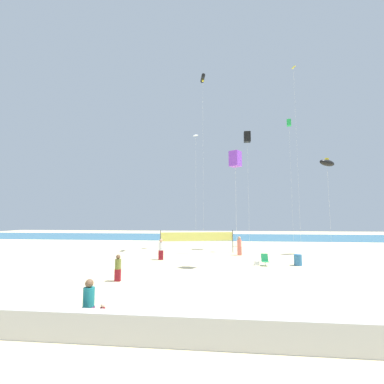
{
  "coord_description": "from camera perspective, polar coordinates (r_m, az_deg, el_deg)",
  "views": [
    {
      "loc": [
        2.56,
        -16.82,
        3.62
      ],
      "look_at": [
        -0.08,
        8.28,
        6.21
      ],
      "focal_mm": 24.24,
      "sensor_mm": 36.0,
      "label": 1
    }
  ],
  "objects": [
    {
      "name": "trash_barrel",
      "position": [
        22.32,
        22.28,
        -13.67
      ],
      "size": [
        0.6,
        0.6,
        0.84
      ],
      "primitive_type": "cylinder",
      "color": "teal",
      "rests_on": "ground"
    },
    {
      "name": "beachgoer_olive_shirt",
      "position": [
        16.28,
        -15.98,
        -15.56
      ],
      "size": [
        0.35,
        0.35,
        1.52
      ],
      "rotation": [
        0.0,
        0.0,
        5.13
      ],
      "color": "maroon",
      "rests_on": "ground"
    },
    {
      "name": "kite_black_tube",
      "position": [
        33.35,
        2.38,
        23.54
      ],
      "size": [
        0.67,
        1.46,
        20.32
      ],
      "color": "silver",
      "rests_on": "ground"
    },
    {
      "name": "beach_handbag",
      "position": [
        21.54,
        14.07,
        -14.95
      ],
      "size": [
        0.38,
        0.19,
        0.3
      ],
      "primitive_type": "cube",
      "color": "white",
      "rests_on": "ground"
    },
    {
      "name": "toddler_figure",
      "position": [
        9.98,
        -19.13,
        -24.22
      ],
      "size": [
        0.18,
        0.18,
        0.79
      ],
      "rotation": [
        0.0,
        0.0,
        -0.07
      ],
      "color": "#2D2D33",
      "rests_on": "ground"
    },
    {
      "name": "kite_violet_box",
      "position": [
        20.17,
        9.49,
        7.17
      ],
      "size": [
        1.02,
        1.02,
        8.73
      ],
      "color": "silver",
      "rests_on": "ground"
    },
    {
      "name": "ocean_band",
      "position": [
        52.59,
        3.23,
        -9.79
      ],
      "size": [
        120.0,
        20.0,
        0.01
      ],
      "primitive_type": "cube",
      "color": "teal",
      "rests_on": "ground"
    },
    {
      "name": "mother_figure",
      "position": [
        9.9,
        -21.8,
        -21.63
      ],
      "size": [
        0.37,
        0.37,
        1.61
      ],
      "rotation": [
        0.0,
        0.0,
        -0.44
      ],
      "color": "#7A3872",
      "rests_on": "ground"
    },
    {
      "name": "volleyball_net",
      "position": [
        27.52,
        1.15,
        -10.0
      ],
      "size": [
        7.53,
        1.75,
        2.4
      ],
      "color": "#4C4C51",
      "rests_on": "ground"
    },
    {
      "name": "beachgoer_white_shirt",
      "position": [
        23.58,
        -6.85,
        -12.26
      ],
      "size": [
        0.42,
        0.42,
        1.82
      ],
      "rotation": [
        0.0,
        0.0,
        2.6
      ],
      "color": "maroon",
      "rests_on": "ground"
    },
    {
      "name": "kite_yellow_diamond",
      "position": [
        34.5,
        21.45,
        22.72
      ],
      "size": [
        0.49,
        0.5,
        21.13
      ],
      "color": "silver",
      "rests_on": "ground"
    },
    {
      "name": "folding_beach_chair",
      "position": [
        21.46,
        15.74,
        -14.09
      ],
      "size": [
        0.52,
        0.65,
        0.89
      ],
      "rotation": [
        0.0,
        0.0,
        -0.38
      ],
      "color": "#1E8C4C",
      "rests_on": "ground"
    },
    {
      "name": "beachgoer_coral_shirt",
      "position": [
        26.65,
        10.38,
        -11.44
      ],
      "size": [
        0.42,
        0.42,
        1.84
      ],
      "rotation": [
        0.0,
        0.0,
        4.94
      ],
      "color": "#EA7260",
      "rests_on": "ground"
    },
    {
      "name": "boardwalk_ledge",
      "position": [
        8.73,
        -12.93,
        -27.11
      ],
      "size": [
        28.0,
        0.44,
        0.86
      ],
      "primitive_type": "cube",
      "color": "beige",
      "rests_on": "ground"
    },
    {
      "name": "kite_green_box",
      "position": [
        38.57,
        20.55,
        13.99
      ],
      "size": [
        0.68,
        0.68,
        16.99
      ],
      "color": "silver",
      "rests_on": "ground"
    },
    {
      "name": "ground_plane",
      "position": [
        17.4,
        -2.73,
        -17.86
      ],
      "size": [
        120.0,
        120.0,
        0.0
      ],
      "primitive_type": "plane",
      "color": "beige"
    },
    {
      "name": "kite_white_diamond",
      "position": [
        33.09,
        0.8,
        12.12
      ],
      "size": [
        0.94,
        0.94,
        14.17
      ],
      "color": "silver",
      "rests_on": "ground"
    },
    {
      "name": "kite_black_inflatable",
      "position": [
        30.67,
        27.57,
        5.69
      ],
      "size": [
        2.05,
        1.47,
        9.93
      ],
      "color": "silver",
      "rests_on": "ground"
    },
    {
      "name": "kite_black_box",
      "position": [
        32.84,
        12.05,
        11.73
      ],
      "size": [
        0.79,
        0.79,
        14.11
      ],
      "color": "silver",
      "rests_on": "ground"
    }
  ]
}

